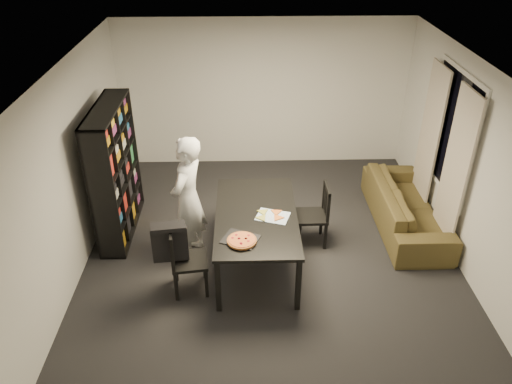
{
  "coord_description": "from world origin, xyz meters",
  "views": [
    {
      "loc": [
        -0.35,
        -5.57,
        4.26
      ],
      "look_at": [
        -0.21,
        -0.17,
        1.05
      ],
      "focal_mm": 35.0,
      "sensor_mm": 36.0,
      "label": 1
    }
  ],
  "objects_px": {
    "bookshelf": "(115,172)",
    "chair_left": "(182,256)",
    "baking_tray": "(241,239)",
    "sofa": "(406,207)",
    "person": "(188,199)",
    "pepperoni_pizza": "(242,240)",
    "chair_right": "(318,211)",
    "dining_table": "(256,219)"
  },
  "relations": [
    {
      "from": "chair_left",
      "to": "person",
      "type": "distance_m",
      "value": 0.82
    },
    {
      "from": "chair_right",
      "to": "pepperoni_pizza",
      "type": "height_order",
      "value": "chair_right"
    },
    {
      "from": "pepperoni_pizza",
      "to": "baking_tray",
      "type": "bearing_deg",
      "value": 105.93
    },
    {
      "from": "baking_tray",
      "to": "pepperoni_pizza",
      "type": "distance_m",
      "value": 0.06
    },
    {
      "from": "baking_tray",
      "to": "person",
      "type": "bearing_deg",
      "value": 131.24
    },
    {
      "from": "dining_table",
      "to": "baking_tray",
      "type": "distance_m",
      "value": 0.57
    },
    {
      "from": "bookshelf",
      "to": "person",
      "type": "xyz_separation_m",
      "value": [
        1.07,
        -0.63,
        -0.08
      ]
    },
    {
      "from": "chair_left",
      "to": "baking_tray",
      "type": "xyz_separation_m",
      "value": [
        0.71,
        -0.03,
        0.26
      ]
    },
    {
      "from": "chair_left",
      "to": "baking_tray",
      "type": "relative_size",
      "value": 2.29
    },
    {
      "from": "chair_left",
      "to": "pepperoni_pizza",
      "type": "xyz_separation_m",
      "value": [
        0.73,
        -0.09,
        0.28
      ]
    },
    {
      "from": "chair_right",
      "to": "bookshelf",
      "type": "bearing_deg",
      "value": -99.17
    },
    {
      "from": "person",
      "to": "chair_left",
      "type": "bearing_deg",
      "value": 16.94
    },
    {
      "from": "bookshelf",
      "to": "pepperoni_pizza",
      "type": "distance_m",
      "value": 2.29
    },
    {
      "from": "chair_right",
      "to": "pepperoni_pizza",
      "type": "bearing_deg",
      "value": -46.02
    },
    {
      "from": "bookshelf",
      "to": "chair_right",
      "type": "xyz_separation_m",
      "value": [
        2.82,
        -0.4,
        -0.43
      ]
    },
    {
      "from": "pepperoni_pizza",
      "to": "sofa",
      "type": "bearing_deg",
      "value": 30.73
    },
    {
      "from": "baking_tray",
      "to": "sofa",
      "type": "xyz_separation_m",
      "value": [
        2.44,
        1.39,
        -0.47
      ]
    },
    {
      "from": "bookshelf",
      "to": "chair_left",
      "type": "xyz_separation_m",
      "value": [
        1.04,
        -1.37,
        -0.43
      ]
    },
    {
      "from": "chair_left",
      "to": "person",
      "type": "bearing_deg",
      "value": -9.95
    },
    {
      "from": "bookshelf",
      "to": "baking_tray",
      "type": "height_order",
      "value": "bookshelf"
    },
    {
      "from": "bookshelf",
      "to": "dining_table",
      "type": "relative_size",
      "value": 1.02
    },
    {
      "from": "dining_table",
      "to": "baking_tray",
      "type": "height_order",
      "value": "baking_tray"
    },
    {
      "from": "person",
      "to": "pepperoni_pizza",
      "type": "distance_m",
      "value": 1.09
    },
    {
      "from": "sofa",
      "to": "baking_tray",
      "type": "bearing_deg",
      "value": 119.64
    },
    {
      "from": "pepperoni_pizza",
      "to": "sofa",
      "type": "height_order",
      "value": "pepperoni_pizza"
    },
    {
      "from": "baking_tray",
      "to": "dining_table",
      "type": "bearing_deg",
      "value": 69.56
    },
    {
      "from": "person",
      "to": "dining_table",
      "type": "bearing_deg",
      "value": 93.94
    },
    {
      "from": "chair_left",
      "to": "person",
      "type": "height_order",
      "value": "person"
    },
    {
      "from": "bookshelf",
      "to": "baking_tray",
      "type": "distance_m",
      "value": 2.25
    },
    {
      "from": "dining_table",
      "to": "chair_right",
      "type": "bearing_deg",
      "value": 28.23
    },
    {
      "from": "baking_tray",
      "to": "sofa",
      "type": "relative_size",
      "value": 0.19
    },
    {
      "from": "pepperoni_pizza",
      "to": "dining_table",
      "type": "bearing_deg",
      "value": 72.6
    },
    {
      "from": "chair_left",
      "to": "baking_tray",
      "type": "height_order",
      "value": "chair_left"
    },
    {
      "from": "chair_right",
      "to": "sofa",
      "type": "bearing_deg",
      "value": 104.72
    },
    {
      "from": "sofa",
      "to": "chair_right",
      "type": "bearing_deg",
      "value": 105.76
    },
    {
      "from": "bookshelf",
      "to": "chair_left",
      "type": "relative_size",
      "value": 2.07
    },
    {
      "from": "dining_table",
      "to": "person",
      "type": "relative_size",
      "value": 1.07
    },
    {
      "from": "bookshelf",
      "to": "chair_left",
      "type": "distance_m",
      "value": 1.77
    },
    {
      "from": "chair_left",
      "to": "pepperoni_pizza",
      "type": "distance_m",
      "value": 0.79
    },
    {
      "from": "bookshelf",
      "to": "baking_tray",
      "type": "relative_size",
      "value": 4.75
    },
    {
      "from": "bookshelf",
      "to": "chair_left",
      "type": "bearing_deg",
      "value": -52.88
    },
    {
      "from": "bookshelf",
      "to": "baking_tray",
      "type": "xyz_separation_m",
      "value": [
        1.75,
        -1.4,
        -0.17
      ]
    }
  ]
}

